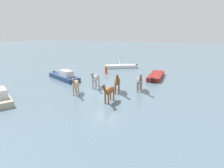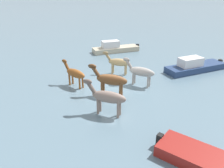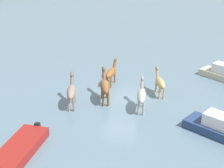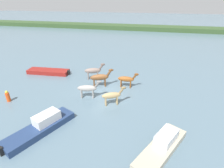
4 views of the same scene
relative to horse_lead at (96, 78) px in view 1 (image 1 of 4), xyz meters
The scene contains 11 objects.
ground_plane 2.35m from the horse_lead, 56.62° to the left, with size 212.84×212.84×0.00m, color slate.
horse_lead is the anchor object (origin of this frame).
horse_pinto_flank 4.57m from the horse_lead, 43.29° to the left, with size 2.24×0.56×1.75m.
horse_gray_outer 2.67m from the horse_lead, 14.55° to the right, with size 2.19×1.28×1.76m.
horse_chestnut_trailing 2.66m from the horse_lead, 79.76° to the left, with size 2.54×1.41×2.03m.
horse_mid_herd 4.50m from the horse_lead, 101.68° to the left, with size 2.45×1.27×1.94m.
boat_tender_starboard 12.33m from the horse_lead, behind, with size 3.86×4.92×0.75m.
boat_motor_center 5.65m from the horse_lead, 107.68° to the right, with size 3.53×5.42×1.36m.
boat_launch_far 8.62m from the horse_lead, 147.19° to the left, with size 5.61×1.89×0.76m.
person_spotter_bow 12.52m from the horse_lead, 169.20° to the right, with size 0.32×0.32×1.19m.
buoy_channel_marker 7.61m from the horse_lead, 161.63° to the right, with size 0.36×0.36×1.14m.
Camera 1 is at (16.10, 8.08, 5.58)m, focal length 31.72 mm.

